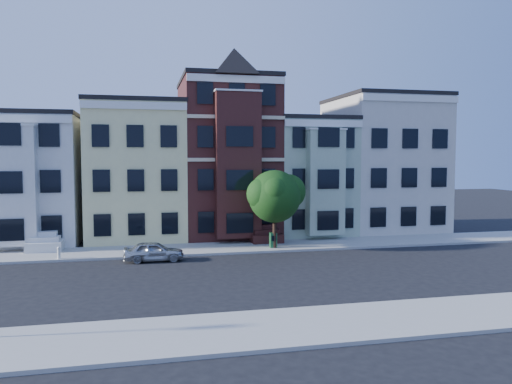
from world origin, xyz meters
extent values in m
plane|color=black|center=(0.00, 0.00, 0.00)|extent=(120.00, 120.00, 0.00)
cube|color=#9E9B93|center=(0.00, 8.00, 0.07)|extent=(60.00, 4.00, 0.15)
cube|color=#9E9B93|center=(0.00, -8.00, 0.07)|extent=(60.00, 4.00, 0.15)
cube|color=silver|center=(-15.00, 14.50, 4.50)|extent=(8.00, 9.00, 9.00)
cube|color=#F3E99B|center=(-7.00, 14.50, 5.00)|extent=(7.00, 9.00, 10.00)
cube|color=#3B1714|center=(0.00, 14.50, 6.00)|extent=(7.00, 9.00, 12.00)
cube|color=#A4B89B|center=(6.50, 14.50, 4.50)|extent=(6.00, 9.00, 9.00)
cube|color=beige|center=(13.50, 14.50, 5.50)|extent=(8.00, 9.00, 11.00)
imported|color=#ADB1B6|center=(-5.96, 5.03, 0.60)|extent=(3.53, 1.46, 1.20)
cube|color=#1B542D|center=(1.89, 7.05, 0.65)|extent=(0.45, 0.40, 0.99)
cylinder|color=silver|center=(-11.47, 6.30, 0.44)|extent=(0.26, 0.26, 0.58)
camera|label=1|loc=(-6.52, -24.83, 6.19)|focal=35.00mm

